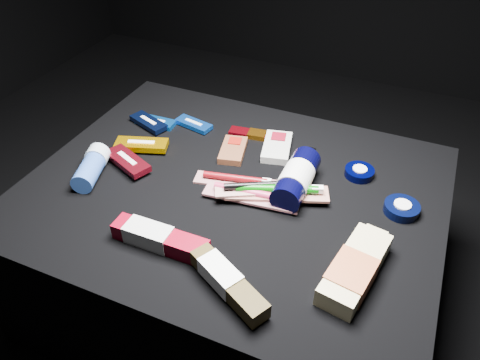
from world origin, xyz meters
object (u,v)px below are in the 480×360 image
at_px(toothpaste_carton_red, 156,238).
at_px(deodorant_stick, 91,167).
at_px(bodywash_bottle, 354,270).
at_px(lotion_bottle, 296,179).

bearing_deg(toothpaste_carton_red, deodorant_stick, 152.65).
height_order(deodorant_stick, toothpaste_carton_red, deodorant_stick).
bearing_deg(bodywash_bottle, lotion_bottle, 141.82).
relative_size(bodywash_bottle, toothpaste_carton_red, 1.08).
bearing_deg(deodorant_stick, bodywash_bottle, -22.84).
height_order(bodywash_bottle, deodorant_stick, deodorant_stick).
relative_size(lotion_bottle, bodywash_bottle, 1.00).
relative_size(bodywash_bottle, deodorant_stick, 1.57).
distance_m(deodorant_stick, toothpaste_carton_red, 0.30).
bearing_deg(toothpaste_carton_red, bodywash_bottle, 10.47).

